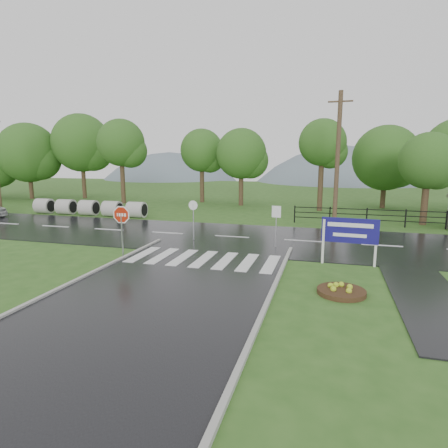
% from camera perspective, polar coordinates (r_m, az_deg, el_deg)
% --- Properties ---
extents(ground, '(120.00, 120.00, 0.00)m').
position_cam_1_polar(ground, '(12.40, -10.69, -11.46)').
color(ground, '#2F5B1E').
rests_on(ground, ground).
extents(main_road, '(90.00, 8.00, 0.04)m').
position_cam_1_polar(main_road, '(21.43, 1.20, -2.05)').
color(main_road, black).
rests_on(main_road, ground).
extents(walkway, '(2.20, 11.00, 0.04)m').
position_cam_1_polar(walkway, '(15.34, 27.49, -8.20)').
color(walkway, black).
rests_on(walkway, ground).
extents(crosswalk, '(6.50, 2.80, 0.02)m').
position_cam_1_polar(crosswalk, '(16.76, -3.10, -5.32)').
color(crosswalk, silver).
rests_on(crosswalk, ground).
extents(curb_right, '(0.15, 24.00, 0.12)m').
position_cam_1_polar(curb_right, '(7.93, 0.66, -24.67)').
color(curb_right, '#A3A39B').
rests_on(curb_right, ground).
extents(fence_west, '(9.58, 0.08, 1.20)m').
position_cam_1_polar(fence_west, '(26.68, 20.93, 1.27)').
color(fence_west, black).
rests_on(fence_west, ground).
extents(hills, '(102.00, 48.00, 48.00)m').
position_cam_1_polar(hills, '(77.94, 13.91, -5.08)').
color(hills, slate).
rests_on(hills, ground).
extents(treeline, '(83.20, 5.20, 10.00)m').
position_cam_1_polar(treeline, '(34.84, 8.58, 2.56)').
color(treeline, '#28581B').
rests_on(treeline, ground).
extents(culvert_pipes, '(9.70, 1.20, 1.20)m').
position_cam_1_polar(culvert_pipes, '(31.40, -19.91, 2.35)').
color(culvert_pipes, '#9E9B93').
rests_on(culvert_pipes, ground).
extents(stop_sign, '(1.11, 0.06, 2.49)m').
position_cam_1_polar(stop_sign, '(17.73, -15.36, 0.76)').
color(stop_sign, '#939399').
rests_on(stop_sign, ground).
extents(estate_billboard, '(2.31, 0.22, 2.02)m').
position_cam_1_polar(estate_billboard, '(16.56, 18.61, -1.31)').
color(estate_billboard, silver).
rests_on(estate_billboard, ground).
extents(flower_bed, '(1.60, 1.60, 0.32)m').
position_cam_1_polar(flower_bed, '(13.32, 17.46, -9.66)').
color(flower_bed, '#332111').
rests_on(flower_bed, ground).
extents(reg_sign_small, '(0.47, 0.11, 2.14)m').
position_cam_1_polar(reg_sign_small, '(18.86, 7.97, 0.87)').
color(reg_sign_small, '#939399').
rests_on(reg_sign_small, ground).
extents(reg_sign_round, '(0.52, 0.08, 2.22)m').
position_cam_1_polar(reg_sign_round, '(20.39, -4.70, 1.31)').
color(reg_sign_round, '#939399').
rests_on(reg_sign_round, ground).
extents(utility_pole_east, '(1.55, 0.29, 8.69)m').
position_cam_1_polar(utility_pole_east, '(25.79, 16.91, 9.47)').
color(utility_pole_east, '#473523').
rests_on(utility_pole_east, ground).
extents(entrance_tree_left, '(3.75, 3.75, 6.18)m').
position_cam_1_polar(entrance_tree_left, '(28.49, 28.71, 8.40)').
color(entrance_tree_left, '#3D2B1C').
rests_on(entrance_tree_left, ground).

